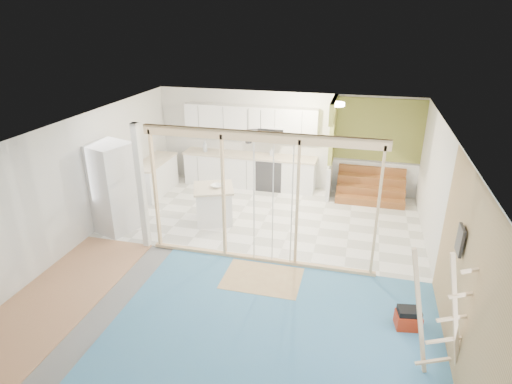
% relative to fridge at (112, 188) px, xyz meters
% --- Properties ---
extents(room, '(7.01, 8.01, 2.61)m').
position_rel_fridge_xyz_m(room, '(3.11, -0.52, 0.31)').
color(room, slate).
rests_on(room, ground).
extents(floor_overlays, '(7.00, 8.00, 0.03)m').
position_rel_fridge_xyz_m(floor_overlays, '(3.18, -0.46, -0.98)').
color(floor_overlays, white).
rests_on(floor_overlays, room).
extents(stud_frame, '(4.66, 0.14, 2.60)m').
position_rel_fridge_xyz_m(stud_frame, '(2.84, -0.52, 0.62)').
color(stud_frame, beige).
rests_on(stud_frame, room).
extents(base_cabinets, '(4.45, 2.24, 0.93)m').
position_rel_fridge_xyz_m(base_cabinets, '(1.50, 2.84, -0.52)').
color(base_cabinets, white).
rests_on(base_cabinets, room).
extents(upper_cabinets, '(3.60, 0.41, 0.85)m').
position_rel_fridge_xyz_m(upper_cabinets, '(2.27, 3.29, 0.83)').
color(upper_cabinets, white).
rests_on(upper_cabinets, room).
extents(green_partition, '(2.25, 1.51, 2.60)m').
position_rel_fridge_xyz_m(green_partition, '(5.16, 3.14, -0.04)').
color(green_partition, olive).
rests_on(green_partition, room).
extents(pot_rack, '(0.52, 0.52, 0.72)m').
position_rel_fridge_xyz_m(pot_rack, '(2.80, 1.37, 1.01)').
color(pot_rack, black).
rests_on(pot_rack, room).
extents(sheathing_panel, '(0.02, 4.00, 2.60)m').
position_rel_fridge_xyz_m(sheathing_panel, '(6.59, -2.52, 0.31)').
color(sheathing_panel, tan).
rests_on(sheathing_panel, room).
extents(electrical_panel, '(0.04, 0.30, 0.40)m').
position_rel_fridge_xyz_m(electrical_panel, '(6.54, -1.92, 0.66)').
color(electrical_panel, '#333337').
rests_on(electrical_panel, room).
extents(ceiling_light, '(0.32, 0.32, 0.08)m').
position_rel_fridge_xyz_m(ceiling_light, '(4.51, 2.48, 1.55)').
color(ceiling_light, '#FFEABF').
rests_on(ceiling_light, room).
extents(fridge, '(1.09, 1.05, 1.97)m').
position_rel_fridge_xyz_m(fridge, '(0.00, 0.00, 0.00)').
color(fridge, silver).
rests_on(fridge, room).
extents(island, '(1.14, 1.14, 0.86)m').
position_rel_fridge_xyz_m(island, '(1.99, 0.89, -0.56)').
color(island, white).
rests_on(island, room).
extents(bowl, '(0.32, 0.32, 0.06)m').
position_rel_fridge_xyz_m(bowl, '(2.07, 0.89, -0.10)').
color(bowl, white).
rests_on(bowl, island).
extents(soap_bottle_a, '(0.16, 0.16, 0.33)m').
position_rel_fridge_xyz_m(soap_bottle_a, '(0.96, 3.14, 0.11)').
color(soap_bottle_a, '#ADB5C1').
rests_on(soap_bottle_a, base_cabinets).
extents(soap_bottle_b, '(0.10, 0.11, 0.21)m').
position_rel_fridge_xyz_m(soap_bottle_b, '(2.82, 3.24, 0.05)').
color(soap_bottle_b, silver).
rests_on(soap_bottle_b, base_cabinets).
extents(toolbox, '(0.41, 0.33, 0.35)m').
position_rel_fridge_xyz_m(toolbox, '(6.08, -1.83, -0.82)').
color(toolbox, '#B12A10').
rests_on(toolbox, room).
extents(ladder, '(1.02, 0.14, 1.91)m').
position_rel_fridge_xyz_m(ladder, '(6.31, -2.76, -0.01)').
color(ladder, '#DDB587').
rests_on(ladder, room).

